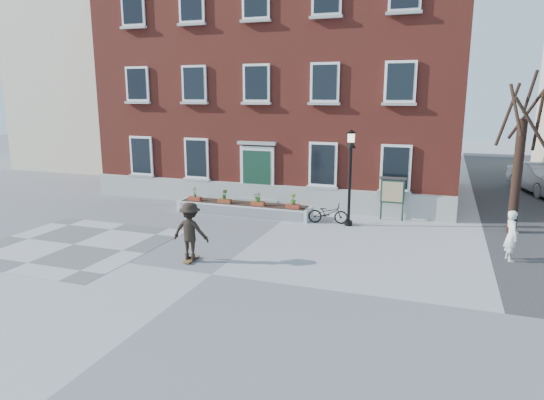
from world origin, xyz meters
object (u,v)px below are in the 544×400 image
at_px(bystander, 511,236).
at_px(lamp_post, 350,164).
at_px(skateboarder, 190,231).
at_px(parked_car, 541,178).
at_px(notice_board, 393,191).
at_px(bicycle, 328,213).

bearing_deg(bystander, lamp_post, 51.53).
bearing_deg(lamp_post, skateboarder, -123.17).
xyz_separation_m(parked_car, skateboarder, (-12.58, -16.29, 0.18)).
bearing_deg(skateboarder, notice_board, 53.74).
bearing_deg(bicycle, skateboarder, 144.97).
height_order(parked_car, bystander, bystander).
bearing_deg(parked_car, notice_board, -145.57).
height_order(lamp_post, notice_board, lamp_post).
bearing_deg(lamp_post, bicycle, 175.42).
xyz_separation_m(bicycle, bystander, (6.62, -2.62, 0.40)).
xyz_separation_m(bicycle, parked_car, (9.50, 10.16, 0.39)).
bearing_deg(parked_car, bicycle, -149.78).
distance_m(bicycle, notice_board, 2.95).
xyz_separation_m(bystander, notice_board, (-4.17, 4.03, 0.43)).
height_order(bicycle, notice_board, notice_board).
xyz_separation_m(lamp_post, notice_board, (1.57, 1.48, -1.28)).
distance_m(parked_car, lamp_post, 13.49).
xyz_separation_m(bicycle, notice_board, (2.45, 1.41, 0.83)).
relative_size(bicycle, lamp_post, 0.42).
height_order(bicycle, parked_car, parked_car).
xyz_separation_m(bicycle, lamp_post, (0.88, -0.07, 2.11)).
distance_m(bicycle, bystander, 7.13).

